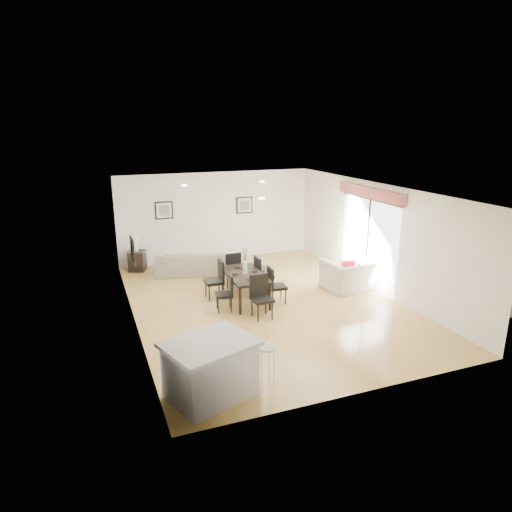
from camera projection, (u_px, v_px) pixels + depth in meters
name	position (u px, v px, depth m)	size (l,w,h in m)	color
ground	(265.00, 303.00, 10.79)	(8.00, 8.00, 0.00)	tan
wall_back	(217.00, 216.00, 13.99)	(6.00, 0.04, 2.70)	white
wall_front	(367.00, 314.00, 6.82)	(6.00, 0.04, 2.70)	white
wall_left	(131.00, 262.00, 9.38)	(0.04, 8.00, 2.70)	white
wall_right	(376.00, 237.00, 11.44)	(0.04, 8.00, 2.70)	white
ceiling	(266.00, 189.00, 10.03)	(6.00, 8.00, 0.02)	white
sofa	(195.00, 262.00, 12.85)	(2.22, 0.87, 0.65)	gray
armchair	(349.00, 275.00, 11.58)	(1.20, 1.05, 0.78)	beige
courtyard_plant_a	(467.00, 268.00, 12.22)	(0.67, 0.58, 0.74)	#3E5B27
courtyard_plant_b	(410.00, 248.00, 14.19)	(0.39, 0.39, 0.70)	#3E5B27
dining_table	(245.00, 276.00, 10.79)	(0.88, 1.67, 0.68)	black
dining_chair_wnear	(227.00, 291.00, 10.25)	(0.45, 0.45, 0.85)	black
dining_chair_wfar	(217.00, 277.00, 10.99)	(0.43, 0.43, 0.94)	black
dining_chair_enear	(274.00, 283.00, 10.66)	(0.43, 0.43, 0.90)	black
dining_chair_efar	(261.00, 272.00, 11.39)	(0.42, 0.42, 0.92)	black
dining_chair_head	(261.00, 294.00, 9.91)	(0.45, 0.45, 0.95)	black
dining_chair_foot	(232.00, 268.00, 11.72)	(0.44, 0.44, 0.94)	black
vase	(245.00, 263.00, 10.70)	(0.80, 1.23, 0.62)	white
coffee_table	(248.00, 275.00, 12.25)	(0.94, 0.56, 0.38)	black
side_table	(137.00, 261.00, 13.12)	(0.44, 0.44, 0.58)	black
table_lamp	(136.00, 241.00, 12.96)	(0.23, 0.23, 0.44)	white
cushion	(348.00, 268.00, 11.38)	(0.36, 0.11, 0.36)	#B01621
kitchen_island	(210.00, 369.00, 6.99)	(1.58, 1.38, 0.92)	silver
bar_stool	(266.00, 351.00, 7.27)	(0.31, 0.31, 0.69)	silver
framed_print_back_left	(164.00, 210.00, 13.33)	(0.52, 0.04, 0.52)	black
framed_print_back_right	(244.00, 205.00, 14.19)	(0.52, 0.04, 0.52)	black
framed_print_left_wall	(132.00, 250.00, 9.12)	(0.04, 0.52, 0.52)	black
sliding_door	(369.00, 223.00, 11.61)	(0.12, 2.70, 2.57)	white
courtyard	(448.00, 235.00, 13.43)	(6.00, 6.00, 2.00)	gray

